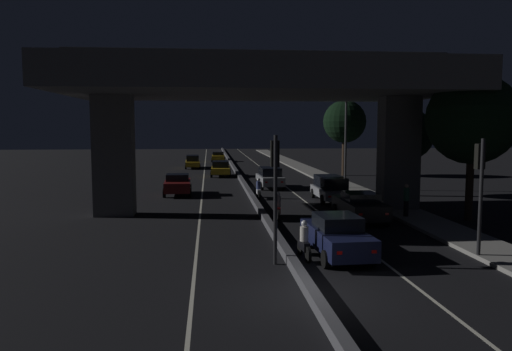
{
  "coord_description": "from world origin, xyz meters",
  "views": [
    {
      "loc": [
        -2.93,
        -14.14,
        4.97
      ],
      "look_at": [
        0.43,
        21.44,
        1.49
      ],
      "focal_mm": 35.0,
      "sensor_mm": 36.0,
      "label": 1
    }
  ],
  "objects_px": {
    "car_taxi_yellow_second_oncoming": "(221,168)",
    "motorcycle_white_filtering_far": "(259,190)",
    "street_lamp": "(341,134)",
    "car_silver_fourth": "(270,177)",
    "car_dark_red_lead_oncoming": "(178,184)",
    "traffic_light_left_of_median": "(275,176)",
    "car_black_second": "(360,206)",
    "traffic_light_right_of_median": "(480,177)",
    "car_taxi_yellow_fourth_oncoming": "(218,157)",
    "motorcycle_red_filtering_mid": "(278,208)",
    "motorcycle_black_filtering_near": "(304,242)",
    "car_dark_blue_lead": "(336,235)",
    "car_silver_third": "(331,188)",
    "pedestrian_on_sidewalk": "(406,200)",
    "car_taxi_yellow_third_oncoming": "(193,161)"
  },
  "relations": [
    {
      "from": "traffic_light_right_of_median",
      "to": "car_dark_blue_lead",
      "type": "xyz_separation_m",
      "value": [
        -5.24,
        0.8,
        -2.29
      ]
    },
    {
      "from": "car_taxi_yellow_third_oncoming",
      "to": "motorcycle_black_filtering_near",
      "type": "bearing_deg",
      "value": 5.25
    },
    {
      "from": "car_taxi_yellow_second_oncoming",
      "to": "motorcycle_white_filtering_far",
      "type": "height_order",
      "value": "car_taxi_yellow_second_oncoming"
    },
    {
      "from": "motorcycle_red_filtering_mid",
      "to": "pedestrian_on_sidewalk",
      "type": "height_order",
      "value": "pedestrian_on_sidewalk"
    },
    {
      "from": "car_taxi_yellow_fourth_oncoming",
      "to": "motorcycle_red_filtering_mid",
      "type": "relative_size",
      "value": 2.2
    },
    {
      "from": "traffic_light_left_of_median",
      "to": "street_lamp",
      "type": "relative_size",
      "value": 0.64
    },
    {
      "from": "pedestrian_on_sidewalk",
      "to": "car_silver_third",
      "type": "bearing_deg",
      "value": 108.95
    },
    {
      "from": "motorcycle_red_filtering_mid",
      "to": "car_dark_blue_lead",
      "type": "bearing_deg",
      "value": -167.18
    },
    {
      "from": "car_dark_red_lead_oncoming",
      "to": "motorcycle_white_filtering_far",
      "type": "relative_size",
      "value": 2.29
    },
    {
      "from": "car_taxi_yellow_third_oncoming",
      "to": "motorcycle_white_filtering_far",
      "type": "xyz_separation_m",
      "value": [
        5.4,
        -26.45,
        -0.2
      ]
    },
    {
      "from": "motorcycle_white_filtering_far",
      "to": "pedestrian_on_sidewalk",
      "type": "relative_size",
      "value": 1.02
    },
    {
      "from": "motorcycle_black_filtering_near",
      "to": "pedestrian_on_sidewalk",
      "type": "xyz_separation_m",
      "value": [
        7.01,
        7.48,
        0.44
      ]
    },
    {
      "from": "traffic_light_right_of_median",
      "to": "traffic_light_left_of_median",
      "type": "bearing_deg",
      "value": -179.99
    },
    {
      "from": "car_dark_red_lead_oncoming",
      "to": "motorcycle_black_filtering_near",
      "type": "distance_m",
      "value": 19.39
    },
    {
      "from": "car_taxi_yellow_third_oncoming",
      "to": "traffic_light_right_of_median",
      "type": "bearing_deg",
      "value": 13.48
    },
    {
      "from": "car_dark_blue_lead",
      "to": "car_black_second",
      "type": "distance_m",
      "value": 7.66
    },
    {
      "from": "traffic_light_left_of_median",
      "to": "motorcycle_red_filtering_mid",
      "type": "height_order",
      "value": "traffic_light_left_of_median"
    },
    {
      "from": "traffic_light_right_of_median",
      "to": "car_dark_blue_lead",
      "type": "height_order",
      "value": "traffic_light_right_of_median"
    },
    {
      "from": "car_black_second",
      "to": "car_silver_third",
      "type": "distance_m",
      "value": 7.28
    },
    {
      "from": "car_taxi_yellow_third_oncoming",
      "to": "motorcycle_red_filtering_mid",
      "type": "distance_m",
      "value": 34.84
    },
    {
      "from": "car_black_second",
      "to": "car_silver_fourth",
      "type": "xyz_separation_m",
      "value": [
        -2.98,
        14.79,
        0.07
      ]
    },
    {
      "from": "traffic_light_left_of_median",
      "to": "car_taxi_yellow_second_oncoming",
      "type": "bearing_deg",
      "value": 92.06
    },
    {
      "from": "traffic_light_right_of_median",
      "to": "motorcycle_red_filtering_mid",
      "type": "xyz_separation_m",
      "value": [
        -6.41,
        8.68,
        -2.47
      ]
    },
    {
      "from": "street_lamp",
      "to": "car_silver_fourth",
      "type": "xyz_separation_m",
      "value": [
        -5.42,
        1.77,
        -3.51
      ]
    },
    {
      "from": "traffic_light_left_of_median",
      "to": "car_black_second",
      "type": "distance_m",
      "value": 9.9
    },
    {
      "from": "car_dark_red_lead_oncoming",
      "to": "motorcycle_white_filtering_far",
      "type": "xyz_separation_m",
      "value": [
        5.73,
        -2.44,
        -0.17
      ]
    },
    {
      "from": "traffic_light_right_of_median",
      "to": "car_dark_blue_lead",
      "type": "relative_size",
      "value": 0.94
    },
    {
      "from": "car_dark_blue_lead",
      "to": "car_silver_third",
      "type": "xyz_separation_m",
      "value": [
        3.3,
        14.29,
        0.08
      ]
    },
    {
      "from": "car_taxi_yellow_fourth_oncoming",
      "to": "car_silver_third",
      "type": "bearing_deg",
      "value": 11.63
    },
    {
      "from": "traffic_light_left_of_median",
      "to": "car_taxi_yellow_fourth_oncoming",
      "type": "xyz_separation_m",
      "value": [
        -1.02,
        54.51,
        -2.5
      ]
    },
    {
      "from": "motorcycle_red_filtering_mid",
      "to": "traffic_light_left_of_median",
      "type": "bearing_deg",
      "value": 175.73
    },
    {
      "from": "traffic_light_left_of_median",
      "to": "car_black_second",
      "type": "height_order",
      "value": "traffic_light_left_of_median"
    },
    {
      "from": "traffic_light_right_of_median",
      "to": "street_lamp",
      "type": "bearing_deg",
      "value": 89.22
    },
    {
      "from": "car_taxi_yellow_second_oncoming",
      "to": "motorcycle_black_filtering_near",
      "type": "height_order",
      "value": "car_taxi_yellow_second_oncoming"
    },
    {
      "from": "car_silver_third",
      "to": "car_taxi_yellow_second_oncoming",
      "type": "height_order",
      "value": "car_silver_third"
    },
    {
      "from": "car_dark_red_lead_oncoming",
      "to": "car_taxi_yellow_second_oncoming",
      "type": "distance_m",
      "value": 14.14
    },
    {
      "from": "traffic_light_left_of_median",
      "to": "traffic_light_right_of_median",
      "type": "relative_size",
      "value": 1.03
    },
    {
      "from": "car_taxi_yellow_second_oncoming",
      "to": "car_dark_red_lead_oncoming",
      "type": "bearing_deg",
      "value": -12.39
    },
    {
      "from": "traffic_light_left_of_median",
      "to": "car_taxi_yellow_second_oncoming",
      "type": "height_order",
      "value": "traffic_light_left_of_median"
    },
    {
      "from": "motorcycle_white_filtering_far",
      "to": "car_taxi_yellow_third_oncoming",
      "type": "bearing_deg",
      "value": 11.9
    },
    {
      "from": "traffic_light_left_of_median",
      "to": "car_black_second",
      "type": "bearing_deg",
      "value": 54.52
    },
    {
      "from": "car_black_second",
      "to": "car_silver_fourth",
      "type": "relative_size",
      "value": 1.08
    },
    {
      "from": "car_taxi_yellow_third_oncoming",
      "to": "car_taxi_yellow_fourth_oncoming",
      "type": "xyz_separation_m",
      "value": [
        3.32,
        11.45,
        -0.12
      ]
    },
    {
      "from": "car_taxi_yellow_third_oncoming",
      "to": "pedestrian_on_sidewalk",
      "type": "relative_size",
      "value": 2.74
    },
    {
      "from": "street_lamp",
      "to": "car_silver_fourth",
      "type": "relative_size",
      "value": 1.69
    },
    {
      "from": "car_silver_fourth",
      "to": "motorcycle_white_filtering_far",
      "type": "xyz_separation_m",
      "value": [
        -1.53,
        -6.0,
        -0.26
      ]
    },
    {
      "from": "car_dark_red_lead_oncoming",
      "to": "motorcycle_white_filtering_far",
      "type": "bearing_deg",
      "value": 65.11
    },
    {
      "from": "car_silver_fourth",
      "to": "car_taxi_yellow_fourth_oncoming",
      "type": "xyz_separation_m",
      "value": [
        -3.61,
        31.9,
        -0.17
      ]
    },
    {
      "from": "street_lamp",
      "to": "pedestrian_on_sidewalk",
      "type": "xyz_separation_m",
      "value": [
        0.2,
        -12.79,
        -3.32
      ]
    },
    {
      "from": "motorcycle_red_filtering_mid",
      "to": "car_taxi_yellow_second_oncoming",
      "type": "bearing_deg",
      "value": 10.29
    }
  ]
}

